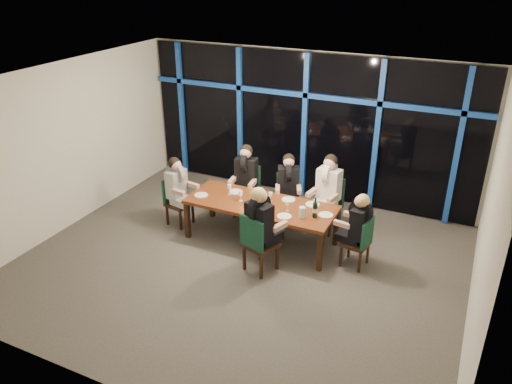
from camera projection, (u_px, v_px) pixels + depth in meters
room at (239, 148)px, 7.40m from camera, size 7.04×7.00×3.02m
window_wall at (306, 124)px, 10.00m from camera, size 6.86×0.43×2.94m
dining_table at (261, 207)px, 8.63m from camera, size 2.60×1.00×0.75m
chair_far_left at (247, 188)px, 9.65m from camera, size 0.51×0.51×0.98m
chair_far_mid at (288, 196)px, 9.39m from camera, size 0.57×0.57×0.94m
chair_far_right at (329, 201)px, 9.11m from camera, size 0.53×0.53×1.01m
chair_end_left at (176, 198)px, 9.32m from camera, size 0.49×0.49×0.91m
chair_end_right at (360, 240)px, 7.98m from camera, size 0.47×0.47×0.89m
chair_near_mid at (257, 241)px, 7.81m from camera, size 0.59×0.59×1.01m
diner_far_left at (246, 171)px, 9.41m from camera, size 0.52×0.64×0.96m
diner_far_mid at (288, 179)px, 9.16m from camera, size 0.58×0.64×0.91m
diner_far_right at (328, 183)px, 8.88m from camera, size 0.54×0.66×0.98m
diner_end_left at (178, 182)px, 9.12m from camera, size 0.60×0.49×0.89m
diner_end_right at (358, 219)px, 7.87m from camera, size 0.58×0.48×0.86m
diner_near_mid at (261, 217)px, 7.70m from camera, size 0.60×0.69×0.98m
plate_far_left at (236, 192)px, 9.01m from camera, size 0.24×0.24×0.01m
plate_far_mid at (289, 200)px, 8.71m from camera, size 0.24×0.24×0.01m
plate_far_right at (312, 204)px, 8.54m from camera, size 0.24×0.24×0.01m
plate_end_left at (201, 195)px, 8.87m from camera, size 0.24×0.24×0.01m
plate_end_right at (326, 215)px, 8.20m from camera, size 0.24×0.24×0.01m
plate_near_mid at (284, 216)px, 8.15m from camera, size 0.24×0.24×0.01m
wine_bottle at (315, 210)px, 8.09m from camera, size 0.08×0.08×0.35m
water_pitcher at (302, 212)px, 8.09m from camera, size 0.12×0.10×0.19m
tea_light at (250, 209)px, 8.39m from camera, size 0.05×0.05×0.03m
wine_glass_a at (241, 194)px, 8.62m from camera, size 0.07×0.07×0.19m
wine_glass_b at (270, 195)px, 8.62m from camera, size 0.07×0.07×0.17m
wine_glass_c at (287, 204)px, 8.29m from camera, size 0.07×0.07×0.17m
wine_glass_d at (229, 187)px, 8.86m from camera, size 0.07×0.07×0.19m
wine_glass_e at (315, 203)px, 8.36m from camera, size 0.06×0.06×0.16m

